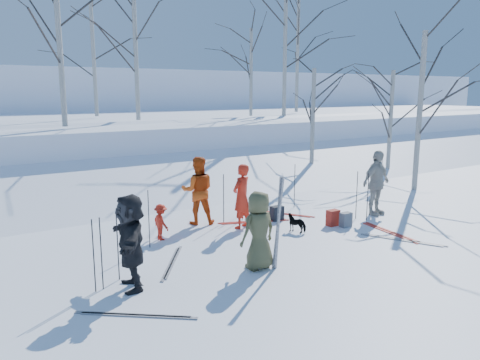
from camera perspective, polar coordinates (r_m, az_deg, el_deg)
ground at (r=10.97m, az=4.32°, el=-7.94°), size 120.00×120.00×0.00m
snow_ramp at (r=16.83m, az=-10.27°, el=-0.88°), size 70.00×9.49×4.12m
snow_plateau at (r=26.13m, az=-18.95°, el=4.75°), size 70.00×18.00×2.20m
far_hill at (r=46.68m, az=-25.51°, el=7.97°), size 90.00×30.00×6.00m
skier_olive_center at (r=9.34m, az=2.30°, el=-6.17°), size 0.80×0.54×1.59m
skier_red_north at (r=12.07m, az=0.20°, el=-2.00°), size 0.72×0.60×1.68m
skier_redor_behind at (r=12.49m, az=-5.15°, el=-1.29°), size 1.09×1.00×1.82m
skier_red_seated at (r=11.37m, az=-9.61°, el=-5.08°), size 0.38×0.59×0.87m
skier_cream_east at (r=13.89m, az=16.27°, el=-0.34°), size 1.13×0.55×1.87m
skier_grey_west at (r=8.63m, az=-13.20°, el=-7.35°), size 0.89×1.70×1.75m
dog at (r=11.97m, az=6.96°, el=-5.22°), size 0.46×0.60×0.46m
upright_ski_left at (r=9.27m, az=4.67°, el=-5.33°), size 0.09×0.16×1.90m
upright_ski_right at (r=9.27m, az=4.67°, el=-5.33°), size 0.15×0.23×1.89m
ski_pair_a at (r=11.92m, az=19.24°, el=-6.93°), size 1.73×2.06×0.02m
ski_pair_b at (r=12.45m, az=17.86°, el=-6.08°), size 0.70×1.95×0.02m
ski_pair_c at (r=9.97m, az=-8.29°, el=-9.92°), size 1.98×2.09×0.02m
ski_pair_d at (r=7.93m, az=-12.60°, el=-15.79°), size 2.05×2.09×0.02m
ski_pair_e at (r=12.80m, az=1.71°, el=-5.09°), size 1.44×2.03×0.02m
ski_pair_f at (r=13.69m, az=5.06°, el=-4.07°), size 1.87×2.08×0.02m
ski_pole_a at (r=8.70m, az=-17.41°, el=-8.84°), size 0.02×0.02×1.34m
ski_pole_b at (r=13.36m, az=14.04°, el=-1.81°), size 0.02×0.02×1.34m
ski_pole_c at (r=14.32m, az=6.67°, el=-0.71°), size 0.02×0.02×1.34m
ski_pole_d at (r=13.50m, az=0.44°, el=-1.36°), size 0.02×0.02×1.34m
ski_pole_e at (r=10.79m, az=-11.05°, el=-4.70°), size 0.02×0.02×1.34m
ski_pole_f at (r=12.81m, az=0.28°, el=-2.03°), size 0.02×0.02×1.34m
ski_pole_g at (r=8.78m, az=-16.56°, el=-8.62°), size 0.02×0.02×1.34m
ski_pole_h at (r=13.29m, az=15.30°, el=-1.94°), size 0.02×0.02×1.34m
ski_pole_i at (r=12.56m, az=-2.02°, el=-2.29°), size 0.02×0.02×1.34m
ski_pole_j at (r=9.12m, az=-14.68°, el=-7.78°), size 0.02×0.02×1.34m
backpack_red at (r=12.66m, az=11.26°, el=-4.54°), size 0.32×0.22×0.42m
backpack_grey at (r=12.62m, az=12.76°, el=-4.75°), size 0.30×0.20×0.38m
backpack_dark at (r=12.95m, az=4.50°, el=-4.06°), size 0.34×0.24×0.40m
birch_plateau_b at (r=25.13m, az=5.51°, el=15.76°), size 5.48×5.48×6.97m
birch_plateau_c at (r=18.88m, az=-21.20°, el=15.95°), size 5.12×5.12×6.46m
birch_plateau_e at (r=22.06m, az=-12.59°, el=14.80°), size 4.70×4.70×5.86m
birch_plateau_f at (r=30.01m, az=7.02°, el=14.71°), size 5.32×5.32×6.74m
birch_plateau_g at (r=25.01m, az=1.36°, el=12.95°), size 3.72×3.72×4.46m
birch_plateau_h at (r=25.68m, az=-17.40°, el=13.78°), size 4.57×4.57×5.68m
birch_edge_b at (r=17.69m, az=21.05°, el=7.68°), size 4.47×4.47×5.53m
birch_edge_c at (r=20.84m, az=17.86°, el=6.64°), size 3.64×3.64×4.35m
birch_edge_e at (r=19.25m, az=8.85°, el=6.79°), size 3.68×3.68×4.40m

